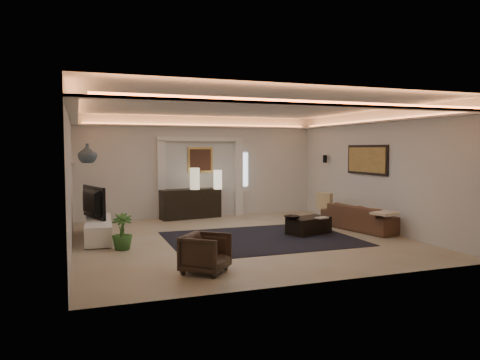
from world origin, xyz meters
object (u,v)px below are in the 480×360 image
object	(u,v)px
coffee_table	(309,225)
console	(190,204)
armchair	(206,253)
sofa	(362,217)

from	to	relation	value
coffee_table	console	bearing A→B (deg)	101.74
console	armchair	xyz separation A→B (m)	(-1.10, -5.66, -0.09)
console	sofa	size ratio (longest dim) A/B	0.83
sofa	armchair	bearing A→B (deg)	105.98
console	coffee_table	world-z (taller)	console
sofa	coffee_table	world-z (taller)	sofa
sofa	coffee_table	distance (m)	1.49
console	armchair	distance (m)	5.76
sofa	armchair	world-z (taller)	armchair
coffee_table	armchair	size ratio (longest dim) A/B	1.47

